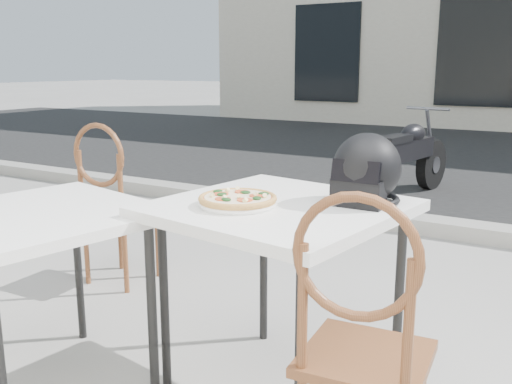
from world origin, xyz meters
The scene contains 8 objects.
cafe_table_main centered at (-0.59, 0.34, 0.73)m, with size 0.97×0.97×0.81m.
plate centered at (-0.70, 0.22, 0.81)m, with size 0.37×0.37×0.02m.
pizza centered at (-0.70, 0.22, 0.84)m, with size 0.39×0.39×0.04m.
helmet centered at (-0.31, 0.51, 0.92)m, with size 0.26×0.27×0.27m.
cafe_chair_main centered at (-0.12, -0.03, 0.55)m, with size 0.41×0.41×0.99m.
cafe_table_side centered at (-1.41, -0.11, 0.70)m, with size 0.97×0.97×0.77m.
cafe_chair_side centered at (-2.02, 0.91, 0.56)m, with size 0.40×0.40×1.00m.
motorcycle centered at (-1.14, 4.09, 0.39)m, with size 0.52×1.79×0.90m.
Camera 1 is at (0.40, -1.53, 1.32)m, focal length 40.00 mm.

